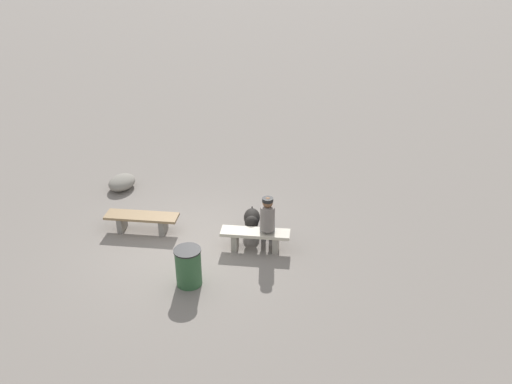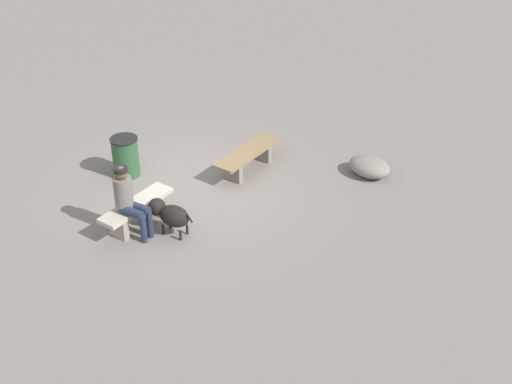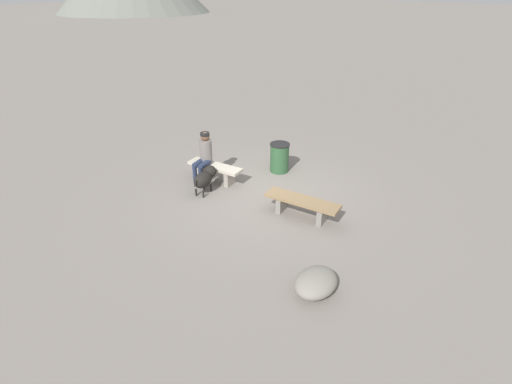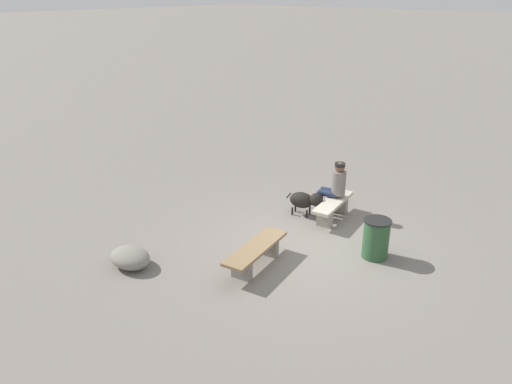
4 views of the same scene
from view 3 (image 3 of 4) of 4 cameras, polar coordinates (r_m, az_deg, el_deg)
name	(u,v)px [view 3 (image 3 of 4)]	position (r m, az deg, el deg)	size (l,w,h in m)	color
ground	(264,195)	(9.66, 1.18, -0.42)	(210.00, 210.00, 0.06)	gray
bench_left	(302,204)	(8.66, 6.76, -1.79)	(1.75, 0.78, 0.43)	gray
bench_right	(215,170)	(10.21, -6.02, 3.27)	(1.56, 0.69, 0.45)	gray
seated_person	(204,154)	(10.11, -7.63, 5.59)	(0.44, 0.66, 1.30)	slate
dog	(205,178)	(9.65, -7.51, 2.08)	(0.53, 0.87, 0.60)	black
trash_bin	(280,158)	(10.68, 3.47, 5.07)	(0.54, 0.54, 0.81)	#2D5633
boulder	(316,282)	(6.79, 8.79, -12.99)	(0.66, 0.87, 0.36)	gray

